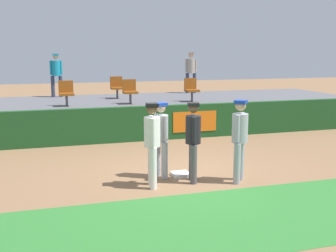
{
  "coord_description": "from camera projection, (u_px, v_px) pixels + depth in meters",
  "views": [
    {
      "loc": [
        -2.97,
        -8.88,
        2.84
      ],
      "look_at": [
        0.06,
        1.02,
        1.0
      ],
      "focal_mm": 45.28,
      "sensor_mm": 36.0,
      "label": 1
    }
  ],
  "objects": [
    {
      "name": "grass_foreground_strip",
      "position": [
        226.0,
        219.0,
        7.26
      ],
      "size": [
        18.0,
        2.8,
        0.01
      ],
      "primitive_type": "cube",
      "color": "#2D722D",
      "rests_on": "ground_plane"
    },
    {
      "name": "seat_front_center",
      "position": [
        130.0,
        90.0,
        14.65
      ],
      "size": [
        0.47,
        0.44,
        0.84
      ],
      "color": "#4C4C51",
      "rests_on": "bleacher_platform"
    },
    {
      "name": "player_fielder_home",
      "position": [
        152.0,
        139.0,
        8.81
      ],
      "size": [
        0.39,
        0.54,
        1.78
      ],
      "rotation": [
        0.0,
        0.0,
        -1.71
      ],
      "color": "white",
      "rests_on": "ground_plane"
    },
    {
      "name": "spectator_hooded",
      "position": [
        56.0,
        72.0,
        16.72
      ],
      "size": [
        0.48,
        0.33,
        1.71
      ],
      "rotation": [
        0.0,
        0.0,
        3.15
      ],
      "color": "#33384C",
      "rests_on": "bleacher_platform"
    },
    {
      "name": "seat_front_right",
      "position": [
        191.0,
        88.0,
        15.31
      ],
      "size": [
        0.46,
        0.44,
        0.84
      ],
      "color": "#4C4C51",
      "rests_on": "bleacher_platform"
    },
    {
      "name": "spectator_capped",
      "position": [
        191.0,
        69.0,
        18.34
      ],
      "size": [
        0.48,
        0.41,
        1.76
      ],
      "rotation": [
        0.0,
        0.0,
        2.87
      ],
      "color": "#33384C",
      "rests_on": "bleacher_platform"
    },
    {
      "name": "seat_back_center",
      "position": [
        117.0,
        86.0,
        16.31
      ],
      "size": [
        0.47,
        0.44,
        0.84
      ],
      "color": "#4C4C51",
      "rests_on": "bleacher_platform"
    },
    {
      "name": "seat_front_left",
      "position": [
        66.0,
        92.0,
        14.03
      ],
      "size": [
        0.48,
        0.44,
        0.84
      ],
      "color": "#4C4C51",
      "rests_on": "bleacher_platform"
    },
    {
      "name": "player_umpire",
      "position": [
        193.0,
        136.0,
        9.16
      ],
      "size": [
        0.41,
        0.48,
        1.75
      ],
      "rotation": [
        0.0,
        0.0,
        -1.82
      ],
      "color": "#4C4C51",
      "rests_on": "ground_plane"
    },
    {
      "name": "player_coach_visitor",
      "position": [
        240.0,
        135.0,
        9.15
      ],
      "size": [
        0.48,
        0.48,
        1.81
      ],
      "rotation": [
        0.0,
        0.0,
        -2.28
      ],
      "color": "#9EA3AD",
      "rests_on": "ground_plane"
    },
    {
      "name": "player_runner_visitor",
      "position": [
        161.0,
        134.0,
        9.5
      ],
      "size": [
        0.4,
        0.47,
        1.71
      ],
      "rotation": [
        0.0,
        0.0,
        -1.3
      ],
      "color": "#9EA3AD",
      "rests_on": "ground_plane"
    },
    {
      "name": "ground_plane",
      "position": [
        178.0,
        176.0,
        9.71
      ],
      "size": [
        60.0,
        60.0,
        0.0
      ],
      "primitive_type": "plane",
      "color": "#846042"
    },
    {
      "name": "first_base",
      "position": [
        181.0,
        174.0,
        9.74
      ],
      "size": [
        0.4,
        0.4,
        0.08
      ],
      "primitive_type": "cube",
      "color": "white",
      "rests_on": "ground_plane"
    },
    {
      "name": "bleacher_platform",
      "position": [
        123.0,
        114.0,
        15.87
      ],
      "size": [
        18.0,
        4.8,
        1.03
      ],
      "primitive_type": "cube",
      "color": "#59595E",
      "rests_on": "ground_plane"
    },
    {
      "name": "field_wall",
      "position": [
        138.0,
        124.0,
        13.45
      ],
      "size": [
        18.0,
        0.26,
        1.11
      ],
      "color": "#19471E",
      "rests_on": "ground_plane"
    }
  ]
}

